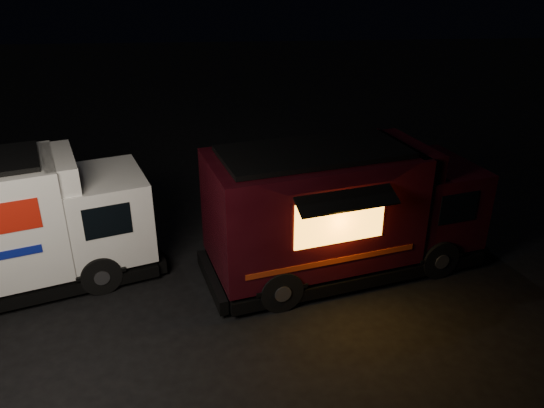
{
  "coord_description": "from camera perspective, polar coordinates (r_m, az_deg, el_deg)",
  "views": [
    {
      "loc": [
        0.61,
        -10.52,
        7.26
      ],
      "look_at": [
        1.58,
        2.0,
        1.33
      ],
      "focal_mm": 35.0,
      "sensor_mm": 36.0,
      "label": 1
    }
  ],
  "objects": [
    {
      "name": "red_truck",
      "position": [
        13.04,
        8.01,
        -0.52
      ],
      "size": [
        7.48,
        4.3,
        3.28
      ],
      "primitive_type": null,
      "rotation": [
        0.0,
        0.0,
        0.26
      ],
      "color": "black",
      "rests_on": "ground"
    },
    {
      "name": "ground",
      "position": [
        12.8,
        -6.47,
        -9.48
      ],
      "size": [
        80.0,
        80.0,
        0.0
      ],
      "primitive_type": "plane",
      "color": "black",
      "rests_on": "ground"
    }
  ]
}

